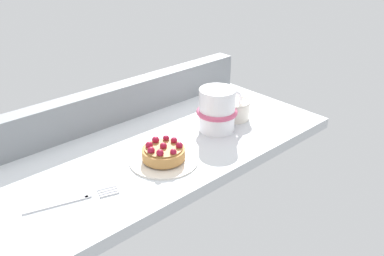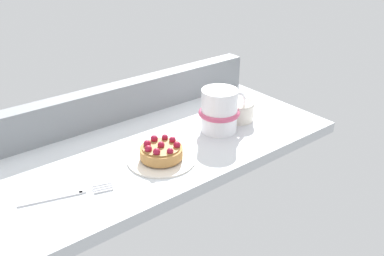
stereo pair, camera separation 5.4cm
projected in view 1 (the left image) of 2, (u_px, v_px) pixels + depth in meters
The scene contains 7 objects.
ground_plane at pixel (158, 148), 90.51cm from camera, with size 76.02×36.06×2.47cm, color silver.
window_rail_back at pixel (116, 103), 98.45cm from camera, with size 74.50×4.39×8.53cm, color gray.
dessert_plate at pixel (164, 160), 83.20cm from camera, with size 13.71×13.71×0.76cm.
raspberry_tart at pixel (163, 152), 82.42cm from camera, with size 8.54×8.54×3.52cm.
coffee_mug at pixel (218, 110), 93.75cm from camera, with size 12.86×9.31×9.83cm.
dessert_fork at pixel (73, 200), 71.53cm from camera, with size 15.83×6.17×0.60cm.
sugar_bowl at pixel (235, 109), 99.98cm from camera, with size 7.32×7.32×4.58cm.
Camera 1 is at (-47.79, -63.05, 43.53)cm, focal length 39.22 mm.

